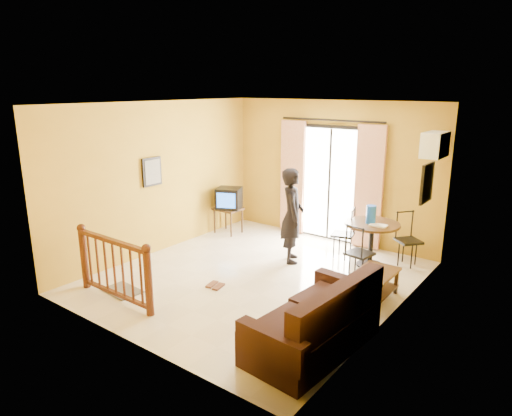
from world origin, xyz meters
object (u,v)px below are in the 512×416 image
Objects in this scene: dining_table at (372,232)px; standing_person at (292,216)px; television at (229,198)px; coffee_table at (373,282)px; sofa at (317,325)px.

standing_person is at bearing -153.22° from dining_table.
standing_person is (1.93, -0.55, 0.08)m from television.
standing_person reaches higher than coffee_table.
television reaches higher than dining_table.
standing_person reaches higher than television.
sofa is at bearing -78.86° from dining_table.
standing_person is (-1.80, 2.26, 0.51)m from sofa.
dining_table is at bearing -98.43° from standing_person.
coffee_table is (0.56, -1.23, -0.34)m from dining_table.
dining_table is 0.55× the size of standing_person.
dining_table is at bearing -22.78° from television.
dining_table is (3.16, 0.07, -0.15)m from television.
sofa is at bearing -176.71° from standing_person.
television is 0.67× the size of coffee_table.
sofa is 2.94m from standing_person.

